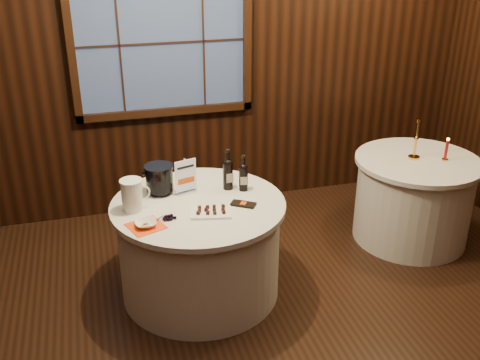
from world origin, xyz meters
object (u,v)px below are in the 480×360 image
object	(u,v)px
grape_bunch	(169,217)
cracker_bowl	(146,224)
main_table	(200,248)
port_bottle_left	(228,172)
ice_bucket	(159,179)
brass_candlestick	(416,144)
side_table	(413,199)
chocolate_box	(243,204)
glass_pitcher	(132,195)
sign_stand	(185,181)
red_candle	(446,151)
port_bottle_right	(243,175)
chocolate_plate	(211,211)

from	to	relation	value
grape_bunch	cracker_bowl	bearing A→B (deg)	-161.95
main_table	port_bottle_left	distance (m)	0.61
ice_bucket	brass_candlestick	xyz separation A→B (m)	(2.21, 0.10, 0.01)
side_table	chocolate_box	distance (m)	1.79
glass_pitcher	cracker_bowl	world-z (taller)	glass_pitcher
sign_stand	red_candle	distance (m)	2.26
side_table	sign_stand	bearing A→B (deg)	-176.77
red_candle	cracker_bowl	bearing A→B (deg)	-169.79
ice_bucket	grape_bunch	size ratio (longest dim) A/B	1.48
sign_stand	ice_bucket	size ratio (longest dim) A/B	1.26
red_candle	port_bottle_left	bearing A→B (deg)	-178.65
side_table	port_bottle_right	size ratio (longest dim) A/B	3.80
grape_bunch	sign_stand	bearing A→B (deg)	63.78
port_bottle_left	brass_candlestick	distance (m)	1.71
ice_bucket	brass_candlestick	world-z (taller)	brass_candlestick
side_table	glass_pitcher	xyz separation A→B (m)	(-2.46, -0.28, 0.50)
chocolate_box	glass_pitcher	size ratio (longest dim) A/B	0.77
main_table	grape_bunch	size ratio (longest dim) A/B	8.55
sign_stand	ice_bucket	distance (m)	0.19
sign_stand	cracker_bowl	xyz separation A→B (m)	(-0.35, -0.44, -0.07)
main_table	glass_pitcher	distance (m)	0.68
port_bottle_left	port_bottle_right	distance (m)	0.12
port_bottle_right	red_candle	size ratio (longest dim) A/B	1.38
side_table	port_bottle_right	world-z (taller)	port_bottle_right
ice_bucket	chocolate_plate	bearing A→B (deg)	-55.12
ice_bucket	red_candle	distance (m)	2.44
port_bottle_left	grape_bunch	world-z (taller)	port_bottle_left
port_bottle_right	cracker_bowl	world-z (taller)	port_bottle_right
port_bottle_right	chocolate_box	xyz separation A→B (m)	(-0.07, -0.24, -0.12)
main_table	chocolate_box	world-z (taller)	chocolate_box
chocolate_plate	cracker_bowl	size ratio (longest dim) A/B	2.18
chocolate_plate	chocolate_box	world-z (taller)	chocolate_plate
cracker_bowl	glass_pitcher	bearing A→B (deg)	101.57
sign_stand	brass_candlestick	xyz separation A→B (m)	(2.03, 0.15, 0.03)
main_table	red_candle	xyz separation A→B (m)	(2.20, 0.22, 0.46)
glass_pitcher	sign_stand	bearing A→B (deg)	16.18
chocolate_box	red_candle	size ratio (longest dim) A/B	0.86
chocolate_plate	chocolate_box	bearing A→B (deg)	14.15
sign_stand	chocolate_box	xyz separation A→B (m)	(0.36, -0.31, -0.09)
sign_stand	port_bottle_left	bearing A→B (deg)	-18.80
grape_bunch	glass_pitcher	bearing A→B (deg)	135.54
main_table	port_bottle_right	world-z (taller)	port_bottle_right
red_candle	chocolate_box	bearing A→B (deg)	-169.73
chocolate_box	grape_bunch	size ratio (longest dim) A/B	1.18
ice_bucket	glass_pitcher	distance (m)	0.31
grape_bunch	brass_candlestick	xyz separation A→B (m)	(2.21, 0.53, 0.11)
chocolate_plate	side_table	bearing A→B (deg)	14.08
port_bottle_right	grape_bunch	world-z (taller)	port_bottle_right
main_table	chocolate_plate	size ratio (longest dim) A/B	4.08
main_table	port_bottle_right	bearing A→B (deg)	17.29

